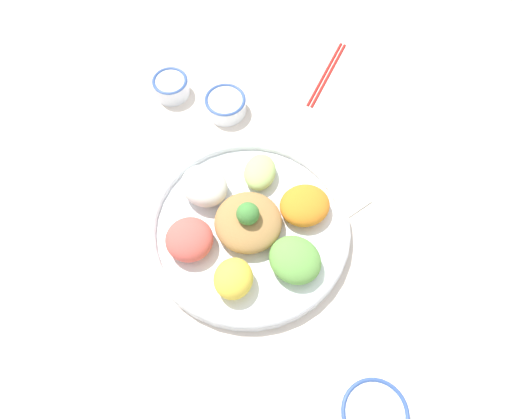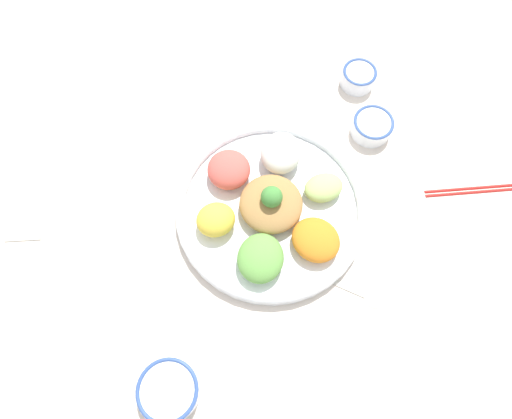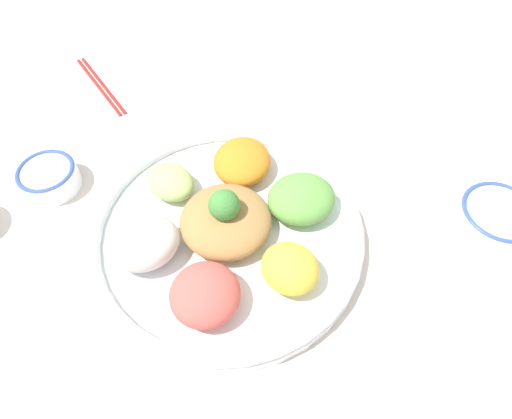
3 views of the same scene
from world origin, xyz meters
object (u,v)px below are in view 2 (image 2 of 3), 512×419
(sauce_bowl_dark, at_px, (169,390))
(serving_spoon_main, at_px, (364,294))
(salad_platter, at_px, (270,207))
(sauce_bowl_red, at_px, (372,126))
(serving_spoon_extra, at_px, (42,237))
(rice_bowl_blue, at_px, (359,77))
(chopsticks_pair_near, at_px, (473,190))

(sauce_bowl_dark, xyz_separation_m, serving_spoon_main, (0.07, 0.42, -0.02))
(sauce_bowl_dark, bearing_deg, serving_spoon_main, 80.05)
(salad_platter, xyz_separation_m, sauce_bowl_red, (-0.03, 0.31, -0.00))
(salad_platter, height_order, serving_spoon_extra, salad_platter)
(salad_platter, distance_m, rice_bowl_blue, 0.41)
(serving_spoon_main, relative_size, serving_spoon_extra, 1.03)
(salad_platter, height_order, chopsticks_pair_near, salad_platter)
(sauce_bowl_dark, bearing_deg, chopsticks_pair_near, 87.31)
(sauce_bowl_red, bearing_deg, sauce_bowl_dark, -72.52)
(salad_platter, xyz_separation_m, serving_spoon_extra, (-0.23, -0.44, -0.02))
(chopsticks_pair_near, distance_m, serving_spoon_main, 0.35)
(sauce_bowl_dark, distance_m, serving_spoon_main, 0.42)
(serving_spoon_main, bearing_deg, sauce_bowl_red, -73.23)
(chopsticks_pair_near, bearing_deg, rice_bowl_blue, 124.24)
(serving_spoon_extra, bearing_deg, salad_platter, -176.29)
(rice_bowl_blue, height_order, serving_spoon_extra, rice_bowl_blue)
(serving_spoon_extra, bearing_deg, serving_spoon_main, 166.48)
(sauce_bowl_dark, height_order, serving_spoon_main, sauce_bowl_dark)
(sauce_bowl_red, bearing_deg, serving_spoon_extra, -105.40)
(chopsticks_pair_near, relative_size, serving_spoon_main, 1.60)
(sauce_bowl_dark, distance_m, chopsticks_pair_near, 0.77)
(sauce_bowl_red, relative_size, rice_bowl_blue, 1.14)
(salad_platter, bearing_deg, sauce_bowl_dark, -63.01)
(rice_bowl_blue, distance_m, sauce_bowl_dark, 0.82)
(sauce_bowl_red, xyz_separation_m, serving_spoon_extra, (-0.21, -0.75, -0.02))
(salad_platter, bearing_deg, sauce_bowl_red, 95.03)
(serving_spoon_main, xyz_separation_m, serving_spoon_extra, (-0.49, -0.49, 0.00))
(salad_platter, height_order, sauce_bowl_dark, salad_platter)
(salad_platter, height_order, serving_spoon_main, salad_platter)
(serving_spoon_main, bearing_deg, serving_spoon_extra, 13.93)
(rice_bowl_blue, bearing_deg, chopsticks_pair_near, 3.88)
(rice_bowl_blue, xyz_separation_m, chopsticks_pair_near, (0.37, 0.03, -0.02))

